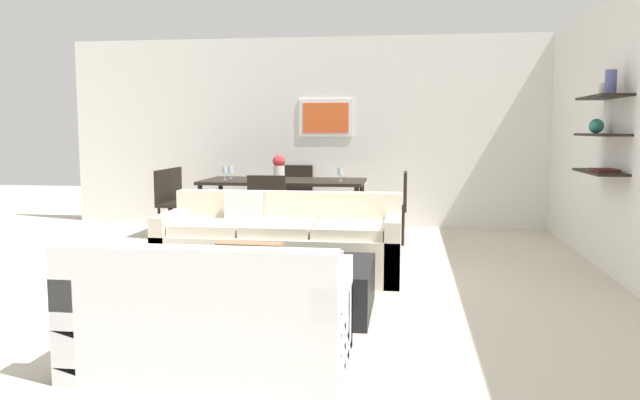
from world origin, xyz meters
TOP-DOWN VIEW (x-y plane):
  - ground_plane at (0.00, 0.00)m, footprint 18.00×18.00m
  - back_wall_unit at (0.30, 3.53)m, footprint 8.40×0.09m
  - right_wall_shelf_unit at (3.03, 0.60)m, footprint 0.34×8.20m
  - sofa_beige at (-0.13, 0.34)m, footprint 2.28×0.90m
  - loveseat_white at (-0.06, -2.05)m, footprint 1.58×0.90m
  - coffee_table at (0.24, -0.85)m, footprint 1.14×0.96m
  - decorative_bowl at (0.29, -0.86)m, footprint 0.33×0.33m
  - candle_jar at (0.55, -0.75)m, footprint 0.07×0.07m
  - apple_on_coffee_table at (-0.06, -0.95)m, footprint 0.07×0.07m
  - dining_table at (-0.52, 2.45)m, footprint 2.08×0.99m
  - dining_chair_left_near at (-1.96, 2.22)m, footprint 0.44×0.44m
  - dining_chair_left_far at (-1.96, 2.67)m, footprint 0.44×0.44m
  - dining_chair_foot at (-0.52, 1.54)m, footprint 0.44×0.44m
  - dining_chair_right_near at (0.93, 2.22)m, footprint 0.44×0.44m
  - dining_chair_head at (-0.52, 3.35)m, footprint 0.44×0.44m
  - wine_glass_right_near at (0.23, 2.32)m, footprint 0.07×0.07m
  - wine_glass_left_near at (-1.27, 2.32)m, footprint 0.07×0.07m
  - wine_glass_left_far at (-1.27, 2.57)m, footprint 0.08×0.08m
  - centerpiece_vase at (-0.57, 2.40)m, footprint 0.16×0.16m

SIDE VIEW (x-z plane):
  - ground_plane at x=0.00m, z-range 0.00..0.00m
  - coffee_table at x=0.24m, z-range 0.00..0.38m
  - sofa_beige at x=-0.13m, z-range -0.10..0.68m
  - loveseat_white at x=-0.06m, z-range -0.10..0.68m
  - apple_on_coffee_table at x=-0.06m, z-range 0.38..0.45m
  - decorative_bowl at x=0.29m, z-range 0.38..0.45m
  - candle_jar at x=0.55m, z-range 0.38..0.46m
  - dining_chair_left_near at x=-1.96m, z-range 0.06..0.94m
  - dining_chair_left_far at x=-1.96m, z-range 0.06..0.94m
  - dining_chair_foot at x=-0.52m, z-range 0.06..0.94m
  - dining_chair_right_near at x=0.93m, z-range 0.06..0.94m
  - dining_chair_head at x=-0.52m, z-range 0.06..0.94m
  - dining_table at x=-0.52m, z-range 0.31..1.06m
  - wine_glass_left_far at x=-1.27m, z-range 0.78..0.95m
  - wine_glass_right_near at x=0.23m, z-range 0.78..0.95m
  - wine_glass_left_near at x=-1.27m, z-range 0.79..0.96m
  - centerpiece_vase at x=-0.57m, z-range 0.76..1.08m
  - right_wall_shelf_unit at x=3.03m, z-range 0.00..2.70m
  - back_wall_unit at x=0.30m, z-range 0.00..2.70m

